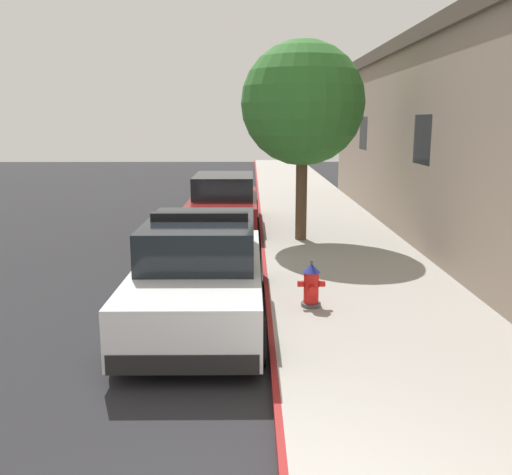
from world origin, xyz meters
The scene contains 7 objects.
ground_plane centered at (-4.25, 10.00, -0.10)m, with size 33.61×60.00×0.20m, color #232326.
sidewalk_pavement centered at (1.75, 10.00, 0.07)m, with size 3.50×60.00×0.13m, color #9E9991.
curb_painted_edge centered at (-0.04, 10.00, 0.07)m, with size 0.08×60.00×0.13m, color maroon.
police_cruiser centered at (-1.10, 5.03, 0.74)m, with size 1.94×4.84×1.68m.
parked_car_silver_ahead centered at (-1.09, 12.49, 0.74)m, with size 1.94×4.84×1.56m.
fire_hydrant centered at (0.64, 5.23, 0.48)m, with size 0.44×0.40×0.76m.
street_tree centered at (0.93, 10.50, 3.45)m, with size 2.97×2.97×4.82m.
Camera 1 is at (-0.31, -3.45, 3.05)m, focal length 39.82 mm.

